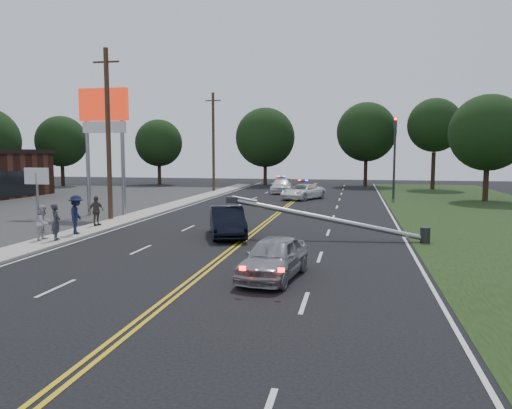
% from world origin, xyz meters
% --- Properties ---
extents(ground, '(120.00, 120.00, 0.00)m').
position_xyz_m(ground, '(0.00, 0.00, 0.00)').
color(ground, black).
rests_on(ground, ground).
extents(sidewalk, '(1.80, 70.00, 0.12)m').
position_xyz_m(sidewalk, '(-8.40, 10.00, 0.06)').
color(sidewalk, '#ADA89C').
rests_on(sidewalk, ground).
extents(centerline_yellow, '(0.36, 80.00, 0.00)m').
position_xyz_m(centerline_yellow, '(0.00, 10.00, 0.01)').
color(centerline_yellow, gold).
rests_on(centerline_yellow, ground).
extents(pylon_sign, '(3.20, 0.35, 8.00)m').
position_xyz_m(pylon_sign, '(-10.50, 14.00, 6.00)').
color(pylon_sign, gray).
rests_on(pylon_sign, ground).
extents(small_sign, '(1.60, 0.14, 3.10)m').
position_xyz_m(small_sign, '(-14.00, 12.00, 2.33)').
color(small_sign, gray).
rests_on(small_sign, ground).
extents(traffic_signal, '(0.28, 0.41, 7.05)m').
position_xyz_m(traffic_signal, '(8.30, 30.00, 4.21)').
color(traffic_signal, '#2D2D30').
rests_on(traffic_signal, ground).
extents(fallen_streetlight, '(9.36, 0.44, 1.91)m').
position_xyz_m(fallen_streetlight, '(4.19, 8.00, 0.92)').
color(fallen_streetlight, '#2D2D30').
rests_on(fallen_streetlight, ground).
extents(utility_pole_mid, '(1.60, 0.28, 10.00)m').
position_xyz_m(utility_pole_mid, '(-9.20, 12.00, 5.08)').
color(utility_pole_mid, '#382619').
rests_on(utility_pole_mid, ground).
extents(utility_pole_far, '(1.60, 0.28, 10.00)m').
position_xyz_m(utility_pole_far, '(-9.20, 34.00, 5.08)').
color(utility_pole_far, '#382619').
rests_on(utility_pole_far, ground).
extents(tree_4, '(6.03, 6.03, 8.34)m').
position_xyz_m(tree_4, '(-29.49, 39.13, 5.32)').
color(tree_4, black).
rests_on(tree_4, ground).
extents(tree_5, '(5.84, 5.84, 8.11)m').
position_xyz_m(tree_5, '(-19.17, 44.04, 5.18)').
color(tree_5, black).
rests_on(tree_5, ground).
extents(tree_6, '(7.24, 7.24, 9.45)m').
position_xyz_m(tree_6, '(-5.91, 45.43, 5.82)').
color(tree_6, black).
rests_on(tree_6, ground).
extents(tree_7, '(7.00, 7.00, 9.92)m').
position_xyz_m(tree_7, '(6.18, 45.89, 6.41)').
color(tree_7, black).
rests_on(tree_7, ground).
extents(tree_8, '(5.82, 5.82, 9.87)m').
position_xyz_m(tree_8, '(13.33, 42.26, 6.94)').
color(tree_8, black).
rests_on(tree_8, ground).
extents(tree_9, '(6.25, 6.25, 8.76)m').
position_xyz_m(tree_9, '(15.60, 29.02, 5.62)').
color(tree_9, black).
rests_on(tree_9, ground).
extents(crashed_sedan, '(2.86, 4.64, 1.44)m').
position_xyz_m(crashed_sedan, '(-0.99, 7.88, 0.72)').
color(crashed_sedan, black).
rests_on(crashed_sedan, ground).
extents(waiting_sedan, '(2.14, 4.12, 1.34)m').
position_xyz_m(waiting_sedan, '(2.46, 0.49, 0.67)').
color(waiting_sedan, '#96999D').
rests_on(waiting_sedan, ground).
extents(emergency_a, '(4.00, 5.14, 1.30)m').
position_xyz_m(emergency_a, '(0.59, 27.63, 0.65)').
color(emergency_a, white).
rests_on(emergency_a, ground).
extents(emergency_b, '(2.44, 4.99, 1.40)m').
position_xyz_m(emergency_b, '(-2.23, 34.00, 0.70)').
color(emergency_b, silver).
rests_on(emergency_b, ground).
extents(bystander_a, '(0.60, 0.70, 1.63)m').
position_xyz_m(bystander_a, '(-8.09, 4.81, 0.94)').
color(bystander_a, '#282930').
rests_on(bystander_a, sidewalk).
extents(bystander_b, '(0.60, 0.76, 1.56)m').
position_xyz_m(bystander_b, '(-8.71, 4.83, 0.90)').
color(bystander_b, '#BAB9BF').
rests_on(bystander_b, sidewalk).
extents(bystander_c, '(1.07, 1.38, 1.88)m').
position_xyz_m(bystander_c, '(-8.11, 6.52, 1.06)').
color(bystander_c, '#161C38').
rests_on(bystander_c, sidewalk).
extents(bystander_d, '(0.74, 1.01, 1.59)m').
position_xyz_m(bystander_d, '(-8.62, 9.27, 0.92)').
color(bystander_d, '#4E463F').
rests_on(bystander_d, sidewalk).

